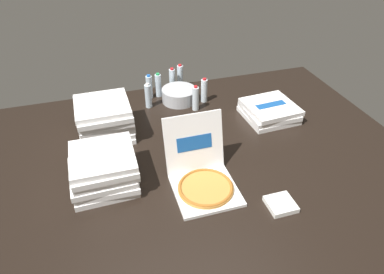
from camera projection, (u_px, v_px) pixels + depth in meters
name	position (u px, v px, depth m)	size (l,w,h in m)	color
ground_plane	(198.00, 161.00, 2.57)	(3.20, 2.40, 0.02)	black
open_pizza_box	(202.00, 176.00, 2.31)	(0.40, 0.52, 0.42)	white
pizza_stack_left_mid	(269.00, 111.00, 3.01)	(0.44, 0.43, 0.12)	white
pizza_stack_right_far	(105.00, 119.00, 2.75)	(0.43, 0.44, 0.28)	white
pizza_stack_right_mid	(103.00, 170.00, 2.30)	(0.44, 0.43, 0.24)	white
ice_bucket	(179.00, 95.00, 3.24)	(0.31, 0.31, 0.12)	#B7BABF
water_bottle_0	(148.00, 96.00, 3.12)	(0.06, 0.06, 0.23)	silver
water_bottle_1	(204.00, 90.00, 3.20)	(0.06, 0.06, 0.23)	white
water_bottle_2	(196.00, 98.00, 3.08)	(0.06, 0.06, 0.23)	white
water_bottle_3	(180.00, 76.00, 3.44)	(0.06, 0.06, 0.23)	silver
water_bottle_4	(172.00, 80.00, 3.38)	(0.06, 0.06, 0.23)	silver
water_bottle_5	(149.00, 87.00, 3.26)	(0.06, 0.06, 0.23)	silver
water_bottle_6	(158.00, 85.00, 3.28)	(0.06, 0.06, 0.23)	silver
napkin_pile	(281.00, 204.00, 2.19)	(0.17, 0.17, 0.03)	white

